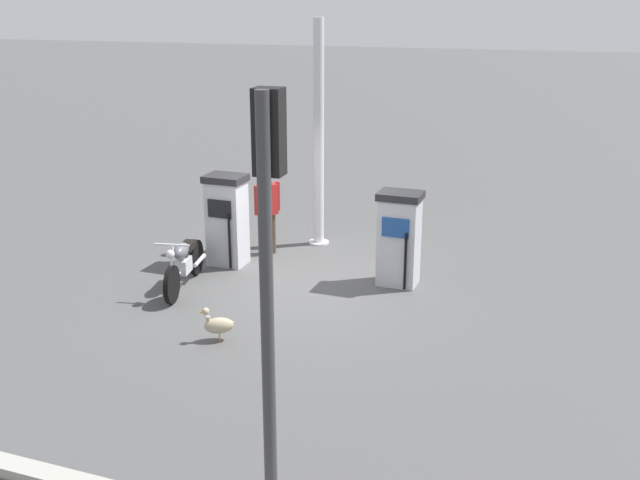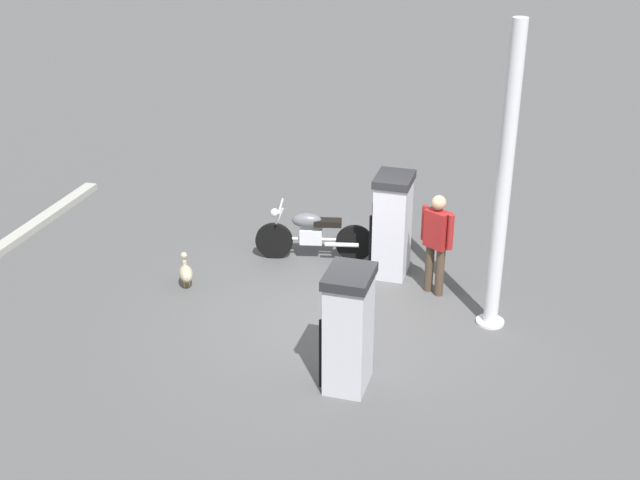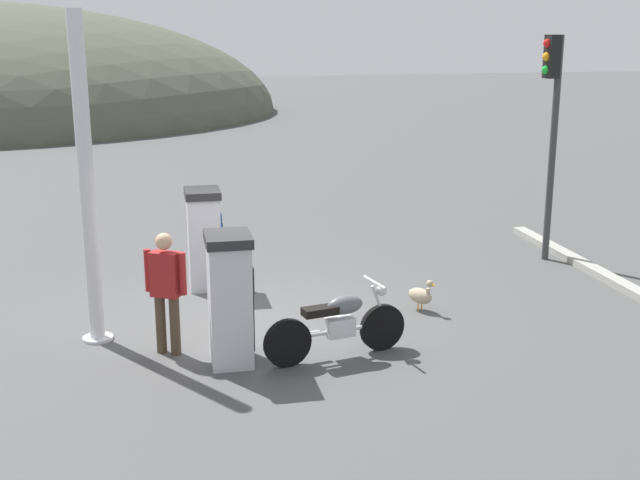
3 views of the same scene
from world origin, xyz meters
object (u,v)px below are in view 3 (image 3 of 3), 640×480
at_px(motorcycle_near_pump, 338,324).
at_px(canopy_support_pole, 87,188).
at_px(fuel_pump_near, 230,298).
at_px(fuel_pump_far, 204,238).
at_px(roadside_traffic_light, 552,110).
at_px(wandering_duck, 421,295).
at_px(attendant_person, 166,286).

xyz_separation_m(motorcycle_near_pump, canopy_support_pole, (-2.96, 1.34, 1.61)).
bearing_deg(fuel_pump_near, fuel_pump_far, 90.00).
distance_m(motorcycle_near_pump, roadside_traffic_light, 6.26).
height_order(fuel_pump_near, wandering_duck, fuel_pump_near).
bearing_deg(fuel_pump_far, attendant_person, -105.58).
xyz_separation_m(fuel_pump_far, motorcycle_near_pump, (1.32, -3.30, -0.36)).
bearing_deg(motorcycle_near_pump, roadside_traffic_light, 36.48).
relative_size(fuel_pump_far, motorcycle_near_pump, 0.84).
relative_size(fuel_pump_near, wandering_duck, 3.23).
height_order(motorcycle_near_pump, wandering_duck, motorcycle_near_pump).
bearing_deg(canopy_support_pole, wandering_duck, 0.74).
bearing_deg(motorcycle_near_pump, wandering_duck, 40.80).
height_order(motorcycle_near_pump, canopy_support_pole, canopy_support_pole).
bearing_deg(roadside_traffic_light, fuel_pump_far, -178.29).
height_order(fuel_pump_near, attendant_person, fuel_pump_near).
bearing_deg(fuel_pump_far, motorcycle_near_pump, -68.16).
distance_m(attendant_person, wandering_duck, 3.82).
bearing_deg(motorcycle_near_pump, canopy_support_pole, 155.57).
bearing_deg(canopy_support_pole, fuel_pump_near, -35.61).
distance_m(motorcycle_near_pump, wandering_duck, 2.16).
relative_size(motorcycle_near_pump, wandering_duck, 3.74).
xyz_separation_m(fuel_pump_far, canopy_support_pole, (-1.64, -1.96, 1.25)).
xyz_separation_m(fuel_pump_near, canopy_support_pole, (-1.64, 1.17, 1.22)).
distance_m(wandering_duck, roadside_traffic_light, 4.44).
distance_m(fuel_pump_near, wandering_duck, 3.25).
bearing_deg(canopy_support_pole, fuel_pump_far, 50.08).
xyz_separation_m(fuel_pump_near, attendant_person, (-0.74, 0.48, 0.07)).
bearing_deg(fuel_pump_near, attendant_person, 147.27).
xyz_separation_m(fuel_pump_near, roadside_traffic_light, (6.03, 3.31, 1.83)).
xyz_separation_m(fuel_pump_far, attendant_person, (-0.74, -2.65, 0.09)).
relative_size(fuel_pump_far, wandering_duck, 3.13).
bearing_deg(roadside_traffic_light, wandering_duck, -146.02).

